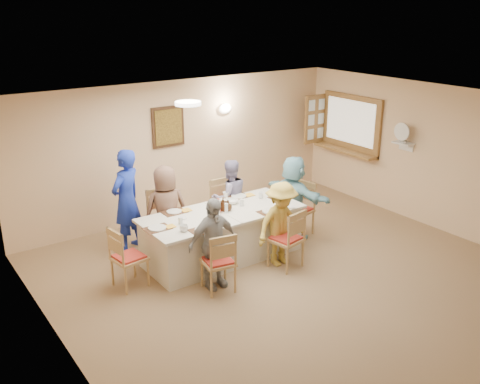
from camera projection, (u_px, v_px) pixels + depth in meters
ground at (309, 287)px, 7.50m from camera, size 7.00×7.00×0.00m
room_walls at (314, 185)px, 7.00m from camera, size 7.00×7.00×7.00m
wall_picture at (168, 127)px, 9.44m from camera, size 0.62×0.05×0.72m
wall_sconce at (225, 108)px, 10.01m from camera, size 0.26×0.09×0.18m
ceiling_light at (188, 103)px, 7.29m from camera, size 0.36×0.36×0.05m
serving_hatch at (351, 124)px, 10.60m from camera, size 0.06×1.50×1.15m
hatch_sill at (345, 150)px, 10.71m from camera, size 0.30×1.50×0.05m
shutter_door at (315, 119)px, 11.04m from camera, size 0.55×0.04×1.00m
fan_shelf at (403, 143)px, 9.55m from camera, size 0.22×0.36×0.03m
desk_fan at (403, 135)px, 9.48m from camera, size 0.30×0.30×0.28m
dining_table at (223, 235)px, 8.25m from camera, size 2.50×1.06×0.76m
chair_back_left at (163, 221)px, 8.51m from camera, size 0.55×0.55×0.98m
chair_back_right at (226, 207)px, 9.17m from camera, size 0.45×0.45×0.93m
chair_front_left at (218, 261)px, 7.29m from camera, size 0.50×0.50×0.89m
chair_front_right at (286, 238)px, 7.93m from camera, size 0.52×0.52×0.93m
chair_left_end at (129, 257)px, 7.39m from camera, size 0.49×0.49×0.90m
chair_right_end at (299, 209)px, 9.07m from camera, size 0.52×0.52×0.92m
diner_back_left at (166, 210)px, 8.34m from camera, size 0.85×0.69×1.42m
diner_back_right at (230, 198)px, 9.01m from camera, size 0.81×0.72×1.33m
diner_front_left at (213, 243)px, 7.31m from camera, size 0.77×0.33×1.31m
diner_front_right at (281, 224)px, 7.96m from camera, size 0.86×0.51×1.30m
diner_right_end at (293, 197)px, 8.92m from camera, size 1.43×0.79×1.41m
caregiver at (127, 200)px, 8.42m from camera, size 0.93×0.89×1.66m
placemat_fl at (203, 230)px, 7.48m from camera, size 0.37×0.28×0.01m
plate_fl at (203, 229)px, 7.47m from camera, size 0.24×0.24×0.01m
napkin_fl at (216, 228)px, 7.53m from camera, size 0.15×0.15×0.01m
placemat_fr at (270, 212)px, 8.13m from camera, size 0.37×0.27×0.01m
plate_fr at (270, 211)px, 8.12m from camera, size 0.25×0.25×0.02m
napkin_fr at (282, 210)px, 8.18m from camera, size 0.14×0.14×0.01m
placemat_bl at (174, 212)px, 8.12m from camera, size 0.37×0.27×0.01m
plate_bl at (174, 211)px, 8.12m from camera, size 0.23×0.23×0.01m
napkin_bl at (186, 210)px, 8.18m from camera, size 0.15×0.15×0.01m
placemat_br at (239, 196)px, 8.77m from camera, size 0.33×0.25×0.01m
plate_br at (239, 196)px, 8.77m from camera, size 0.25×0.25×0.02m
napkin_br at (249, 195)px, 8.83m from camera, size 0.15×0.15×0.01m
placemat_le at (157, 228)px, 7.53m from camera, size 0.37×0.27×0.01m
plate_le at (157, 228)px, 7.52m from camera, size 0.26×0.26×0.02m
napkin_le at (170, 226)px, 7.58m from camera, size 0.14×0.14×0.01m
placemat_re at (279, 197)px, 8.73m from camera, size 0.34×0.25×0.01m
plate_re at (279, 197)px, 8.73m from camera, size 0.26×0.26×0.02m
napkin_re at (290, 196)px, 8.79m from camera, size 0.14×0.14×0.01m
teacup_a at (184, 228)px, 7.42m from camera, size 0.14×0.14×0.09m
teacup_b at (226, 195)px, 8.73m from camera, size 0.12×0.12×0.09m
bowl_a at (216, 220)px, 7.77m from camera, size 0.33×0.33×0.06m
bowl_b at (232, 202)px, 8.47m from camera, size 0.28×0.28×0.06m
condiment_ketchup at (218, 206)px, 8.07m from camera, size 0.10×0.10×0.23m
condiment_brown at (223, 204)px, 8.14m from camera, size 0.18×0.18×0.22m
condiment_malt at (228, 205)px, 8.16m from camera, size 0.17×0.17×0.17m
drinking_glass at (212, 210)px, 8.06m from camera, size 0.06×0.06×0.10m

